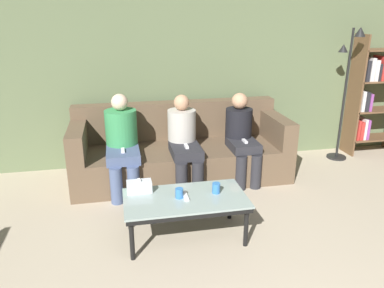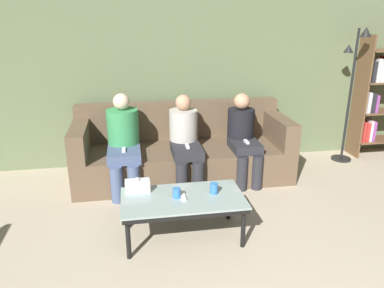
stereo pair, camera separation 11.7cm
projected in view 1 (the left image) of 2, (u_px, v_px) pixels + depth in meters
wall_back at (172, 64)px, 4.72m from camera, size 12.00×0.06×2.60m
couch at (180, 152)px, 4.55m from camera, size 2.53×0.93×0.86m
coffee_table at (185, 201)px, 3.25m from camera, size 1.06×0.57×0.39m
cup_near_left at (216, 188)px, 3.30m from camera, size 0.07×0.07×0.09m
cup_near_right at (179, 193)px, 3.21m from camera, size 0.07×0.07×0.09m
tissue_box at (139, 186)px, 3.32m from camera, size 0.22×0.12×0.13m
game_remote at (185, 196)px, 3.23m from camera, size 0.04×0.15×0.02m
bookshelf at (372, 95)px, 5.18m from camera, size 0.73×0.32×1.65m
standing_lamp at (347, 81)px, 4.87m from camera, size 0.31×0.26×1.74m
seated_person_left_end at (122, 141)px, 4.13m from camera, size 0.35×0.70×1.07m
seated_person_mid_left at (184, 139)px, 4.26m from camera, size 0.33×0.70×1.04m
seated_person_mid_right at (241, 135)px, 4.40m from camera, size 0.32×0.63×1.03m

